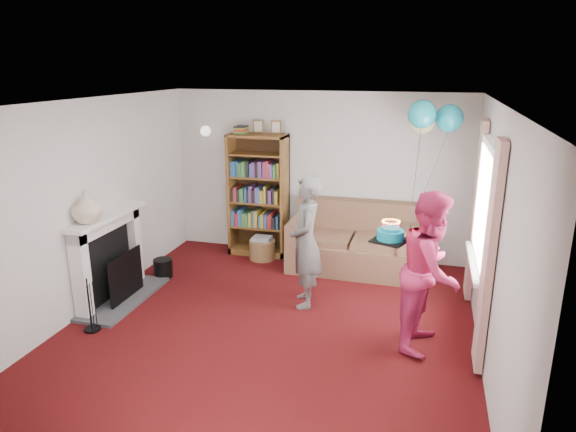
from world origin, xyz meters
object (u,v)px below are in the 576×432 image
(sofa, at_px, (353,244))
(person_magenta, at_px, (431,271))
(bookcase, at_px, (259,196))
(birthday_cake, at_px, (390,235))
(person_striped, at_px, (306,242))

(sofa, distance_m, person_magenta, 2.28)
(bookcase, height_order, birthday_cake, bookcase)
(bookcase, height_order, person_magenta, bookcase)
(bookcase, relative_size, sofa, 1.16)
(bookcase, relative_size, person_striped, 1.28)
(person_magenta, bearing_deg, sofa, 40.83)
(person_magenta, height_order, birthday_cake, person_magenta)
(sofa, xyz_separation_m, birthday_cake, (0.63, -1.87, 0.81))
(sofa, bearing_deg, birthday_cake, -70.74)
(bookcase, bearing_deg, sofa, -8.53)
(bookcase, xyz_separation_m, person_magenta, (2.59, -2.18, -0.08))
(birthday_cake, bearing_deg, sofa, 108.70)
(bookcase, xyz_separation_m, sofa, (1.52, -0.23, -0.57))
(bookcase, relative_size, birthday_cake, 6.17)
(person_striped, bearing_deg, birthday_cake, 48.27)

